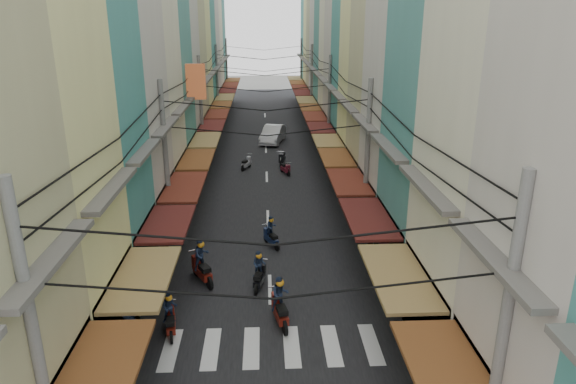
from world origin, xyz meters
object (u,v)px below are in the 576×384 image
object	(u,v)px
bicycle	(443,282)
traffic_sign	(434,276)
white_car	(273,142)
market_umbrella	(405,238)

from	to	relation	value
bicycle	traffic_sign	size ratio (longest dim) A/B	0.51
white_car	market_umbrella	world-z (taller)	market_umbrella
market_umbrella	traffic_sign	bearing A→B (deg)	-88.16
market_umbrella	traffic_sign	distance (m)	3.47
bicycle	traffic_sign	bearing A→B (deg)	150.36
market_umbrella	white_car	bearing A→B (deg)	100.93
market_umbrella	traffic_sign	world-z (taller)	traffic_sign
bicycle	market_umbrella	distance (m)	2.73
traffic_sign	bicycle	bearing A→B (deg)	63.46
white_car	market_umbrella	size ratio (longest dim) A/B	2.31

